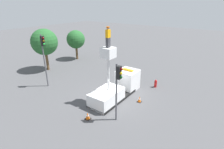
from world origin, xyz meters
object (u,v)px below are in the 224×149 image
at_px(traffic_light_pole, 118,82).
at_px(traffic_cone_curbside, 139,99).
at_px(tree_left_bg, 76,40).
at_px(tree_right_bg, 44,42).
at_px(traffic_cone_rear, 88,116).
at_px(bucket_truck, 117,87).
at_px(worker, 108,37).
at_px(fire_hydrant, 156,84).
at_px(traffic_light_across, 44,51).

bearing_deg(traffic_light_pole, traffic_cone_curbside, -2.02).
xyz_separation_m(tree_left_bg, tree_right_bg, (-6.14, -0.46, 0.66)).
relative_size(traffic_light_pole, traffic_cone_rear, 7.85).
distance_m(traffic_cone_rear, traffic_cone_curbside, 5.38).
bearing_deg(traffic_cone_curbside, bucket_truck, 97.43).
xyz_separation_m(worker, traffic_light_pole, (-1.84, -2.28, -2.82)).
relative_size(traffic_cone_curbside, tree_right_bg, 0.10).
bearing_deg(fire_hydrant, worker, 157.39).
bearing_deg(fire_hydrant, traffic_light_across, 124.50).
height_order(traffic_cone_curbside, tree_left_bg, tree_left_bg).
distance_m(worker, traffic_cone_rear, 6.75).
distance_m(bucket_truck, traffic_cone_curbside, 2.53).
distance_m(worker, traffic_light_across, 8.09).
distance_m(worker, tree_right_bg, 12.78).
xyz_separation_m(bucket_truck, worker, (-1.45, 0.00, 5.28)).
distance_m(fire_hydrant, tree_left_bg, 15.72).
bearing_deg(tree_right_bg, worker, -99.60).
height_order(fire_hydrant, traffic_cone_curbside, fire_hydrant).
xyz_separation_m(worker, tree_left_bg, (8.24, 12.86, -2.93)).
height_order(bucket_truck, traffic_cone_curbside, bucket_truck).
height_order(traffic_light_pole, traffic_cone_curbside, traffic_light_pole).
distance_m(bucket_truck, worker, 5.47).
bearing_deg(traffic_light_across, tree_left_bg, 28.59).
bearing_deg(traffic_cone_rear, tree_left_bg, 48.93).
relative_size(bucket_truck, traffic_light_pole, 1.36).
xyz_separation_m(fire_hydrant, tree_right_bg, (-3.64, 14.79, 3.55)).
distance_m(worker, traffic_cone_curbside, 6.69).
distance_m(traffic_cone_rear, tree_left_bg, 17.58).
bearing_deg(fire_hydrant, tree_right_bg, 103.83).
height_order(bucket_truck, tree_right_bg, tree_right_bg).
distance_m(bucket_truck, traffic_cone_rear, 4.65).
height_order(worker, tree_right_bg, worker).
bearing_deg(bucket_truck, traffic_cone_curbside, -82.57).
bearing_deg(bucket_truck, tree_left_bg, 62.18).
relative_size(traffic_light_pole, traffic_cone_curbside, 8.14).
xyz_separation_m(traffic_light_pole, traffic_cone_curbside, (3.61, -0.13, -3.17)).
distance_m(traffic_light_across, fire_hydrant, 12.81).
bearing_deg(worker, traffic_light_across, 98.88).
xyz_separation_m(traffic_cone_curbside, tree_right_bg, (0.33, 14.81, 3.71)).
bearing_deg(traffic_cone_curbside, traffic_cone_rear, 155.65).
xyz_separation_m(bucket_truck, tree_left_bg, (6.79, 12.86, 2.34)).
xyz_separation_m(traffic_cone_rear, tree_left_bg, (11.38, 13.05, 3.05)).
distance_m(traffic_cone_rear, tree_right_bg, 14.13).
height_order(traffic_cone_rear, traffic_cone_curbside, traffic_cone_rear).
distance_m(worker, traffic_light_pole, 4.07).
bearing_deg(fire_hydrant, traffic_light_pole, 179.20).
relative_size(worker, traffic_light_pole, 0.36).
height_order(traffic_cone_curbside, tree_right_bg, tree_right_bg).
bearing_deg(traffic_light_across, traffic_light_pole, -93.64).
bearing_deg(traffic_light_pole, tree_right_bg, 74.98).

